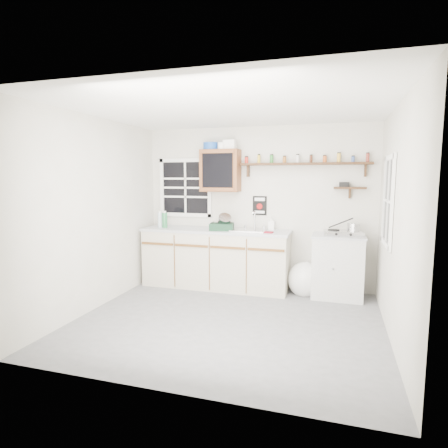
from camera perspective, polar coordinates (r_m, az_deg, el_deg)
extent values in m
cube|color=#59595C|center=(4.68, 0.67, -14.61)|extent=(3.60, 3.20, 0.02)
cube|color=white|center=(4.42, 0.72, 17.38)|extent=(3.60, 3.20, 0.02)
cube|color=beige|center=(5.17, -18.95, 1.49)|extent=(0.02, 3.20, 2.50)
cube|color=beige|center=(4.25, 24.87, 0.04)|extent=(0.02, 3.20, 2.50)
cube|color=beige|center=(5.93, 5.02, 2.54)|extent=(3.60, 0.02, 2.50)
cube|color=beige|center=(2.88, -8.27, -2.48)|extent=(3.60, 0.02, 2.50)
cube|color=#C0B89F|center=(5.90, -1.28, -5.42)|extent=(2.27, 0.60, 0.88)
cube|color=#A5A7AD|center=(5.82, -1.29, -0.99)|extent=(2.31, 0.62, 0.04)
cube|color=brown|center=(5.89, -10.14, -2.98)|extent=(0.53, 0.02, 0.03)
cube|color=brown|center=(5.66, -5.01, -3.31)|extent=(0.53, 0.02, 0.03)
cube|color=brown|center=(5.48, 0.53, -3.63)|extent=(0.53, 0.02, 0.03)
cube|color=brown|center=(5.35, 6.39, -3.94)|extent=(0.53, 0.02, 0.03)
cube|color=#B6B7B0|center=(5.65, 16.90, -6.31)|extent=(0.70, 0.55, 0.88)
cube|color=#A5A7AD|center=(5.56, 17.07, -1.75)|extent=(0.73, 0.57, 0.03)
cube|color=#B4B4B9|center=(5.67, 3.85, -0.96)|extent=(0.52, 0.44, 0.03)
cylinder|color=#B4B4B9|center=(5.80, 4.70, 0.55)|extent=(0.02, 0.02, 0.28)
cylinder|color=#B4B4B9|center=(5.73, 4.59, 1.78)|extent=(0.02, 0.14, 0.02)
cube|color=brown|center=(5.89, -0.53, 8.13)|extent=(0.60, 0.30, 0.65)
cube|color=black|center=(5.74, -1.02, 8.15)|extent=(0.48, 0.02, 0.52)
cylinder|color=#18479F|center=(5.96, -2.02, 11.77)|extent=(0.24, 0.24, 0.11)
cube|color=white|center=(5.87, 0.88, 11.99)|extent=(0.18, 0.15, 0.14)
cylinder|color=white|center=(5.85, -0.37, 11.81)|extent=(0.12, 0.12, 0.10)
cube|color=black|center=(5.71, 12.12, 8.96)|extent=(1.91, 0.18, 0.04)
cube|color=black|center=(5.88, 3.71, 8.07)|extent=(0.03, 0.10, 0.18)
cube|color=black|center=(5.74, 20.74, 7.64)|extent=(0.03, 0.10, 0.18)
cylinder|color=red|center=(5.85, 3.44, 9.68)|extent=(0.05, 0.05, 0.09)
cylinder|color=black|center=(5.85, 3.44, 10.20)|extent=(0.05, 0.05, 0.02)
cylinder|color=gold|center=(5.81, 5.34, 9.82)|extent=(0.04, 0.04, 0.12)
cylinder|color=black|center=(5.81, 5.34, 10.49)|extent=(0.04, 0.04, 0.02)
cylinder|color=#267226|center=(5.77, 7.25, 9.78)|extent=(0.05, 0.05, 0.11)
cylinder|color=black|center=(5.78, 7.26, 10.43)|extent=(0.05, 0.05, 0.02)
cylinder|color=#99591E|center=(5.74, 9.19, 9.64)|extent=(0.05, 0.05, 0.09)
cylinder|color=black|center=(5.75, 9.20, 10.16)|extent=(0.05, 0.05, 0.02)
cylinder|color=silver|center=(5.72, 11.15, 9.71)|extent=(0.05, 0.05, 0.11)
cylinder|color=black|center=(5.72, 11.17, 10.34)|extent=(0.05, 0.05, 0.02)
cylinder|color=#4C2614|center=(5.70, 13.12, 9.62)|extent=(0.04, 0.04, 0.10)
cylinder|color=black|center=(5.71, 13.14, 10.20)|extent=(0.04, 0.04, 0.02)
cylinder|color=#B24C19|center=(5.69, 15.10, 9.51)|extent=(0.05, 0.05, 0.09)
cylinder|color=black|center=(5.70, 15.12, 10.05)|extent=(0.05, 0.05, 0.02)
cylinder|color=gold|center=(5.69, 17.09, 9.61)|extent=(0.05, 0.05, 0.12)
cylinder|color=black|center=(5.70, 17.12, 10.32)|extent=(0.05, 0.05, 0.02)
cylinder|color=#334C8C|center=(5.69, 19.06, 9.30)|extent=(0.05, 0.05, 0.08)
cylinder|color=black|center=(5.70, 19.08, 9.76)|extent=(0.04, 0.04, 0.02)
cylinder|color=maroon|center=(5.70, 21.05, 9.40)|extent=(0.05, 0.05, 0.12)
cylinder|color=black|center=(5.71, 21.08, 10.07)|extent=(0.04, 0.04, 0.02)
cube|color=black|center=(5.70, 18.63, 5.22)|extent=(0.45, 0.15, 0.03)
cube|color=black|center=(5.74, 18.59, 4.44)|extent=(0.03, 0.08, 0.14)
cube|color=black|center=(5.70, 17.84, 5.76)|extent=(0.14, 0.10, 0.07)
cube|color=black|center=(5.90, 5.46, 2.80)|extent=(0.22, 0.01, 0.30)
cube|color=white|center=(5.88, 5.45, 3.76)|extent=(0.16, 0.00, 0.05)
cylinder|color=#A50C0C|center=(5.89, 5.44, 2.69)|extent=(0.09, 0.01, 0.09)
cube|color=white|center=(5.90, 5.43, 1.82)|extent=(0.16, 0.00, 0.04)
cube|color=black|center=(6.25, -5.88, 5.52)|extent=(0.85, 0.02, 0.90)
cube|color=white|center=(6.25, -5.88, 5.52)|extent=(0.93, 0.03, 0.98)
cube|color=black|center=(4.77, 23.79, 3.23)|extent=(0.02, 0.70, 1.00)
cube|color=white|center=(4.77, 23.79, 3.23)|extent=(0.03, 0.78, 1.08)
cylinder|color=silver|center=(6.12, -9.69, 0.62)|extent=(0.08, 0.08, 0.24)
cylinder|color=white|center=(6.11, -9.72, 1.87)|extent=(0.04, 0.04, 0.03)
cylinder|color=#26733E|center=(6.06, -9.01, 0.58)|extent=(0.08, 0.08, 0.24)
cylinder|color=white|center=(6.05, -9.04, 1.84)|extent=(0.05, 0.05, 0.03)
cube|color=black|center=(5.71, -0.34, -0.41)|extent=(0.39, 0.32, 0.11)
cylinder|color=#B4B4B9|center=(5.68, 0.08, 0.64)|extent=(0.28, 0.29, 0.21)
imported|color=silver|center=(5.79, 7.25, 0.11)|extent=(0.09, 0.09, 0.20)
cube|color=maroon|center=(5.48, 6.79, -1.25)|extent=(0.14, 0.12, 0.02)
cube|color=#B4B4B9|center=(5.54, 17.73, -1.31)|extent=(0.55, 0.32, 0.07)
cylinder|color=black|center=(5.53, 16.36, -0.87)|extent=(0.16, 0.16, 0.01)
cylinder|color=black|center=(5.54, 19.12, -0.97)|extent=(0.16, 0.16, 0.01)
cylinder|color=#B4B4B9|center=(5.53, 19.14, -0.46)|extent=(0.17, 0.17, 0.11)
cylinder|color=black|center=(5.61, 17.37, 0.15)|extent=(0.34, 0.09, 0.17)
ellipsoid|color=silver|center=(5.71, 12.25, -8.31)|extent=(0.46, 0.42, 0.48)
cone|color=silver|center=(5.65, 12.51, -6.16)|extent=(0.13, 0.13, 0.13)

